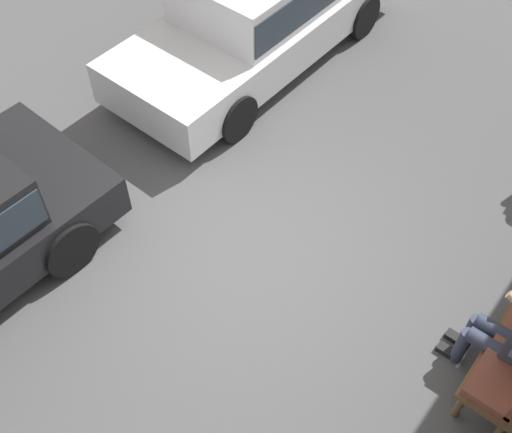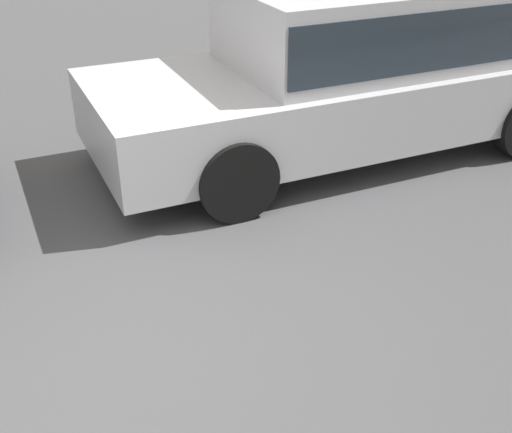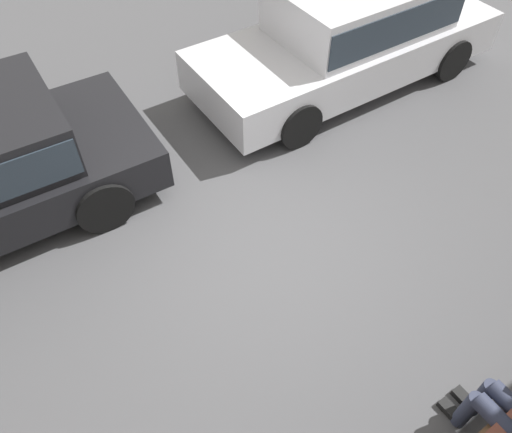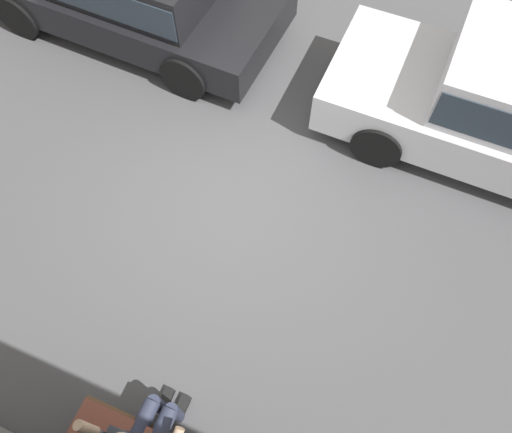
% 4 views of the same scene
% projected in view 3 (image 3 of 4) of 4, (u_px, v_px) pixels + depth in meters
% --- Properties ---
extents(ground_plane, '(60.00, 60.00, 0.00)m').
position_uv_depth(ground_plane, '(271.00, 255.00, 5.46)').
color(ground_plane, '#4C4C4F').
extents(parked_car_near, '(4.62, 1.91, 1.49)m').
position_uv_depth(parked_car_near, '(352.00, 30.00, 7.07)').
color(parked_car_near, silver).
rests_on(parked_car_near, ground_plane).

